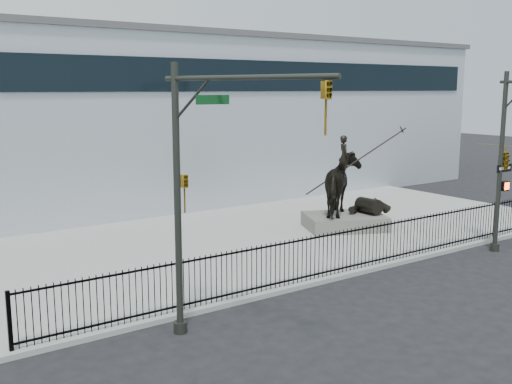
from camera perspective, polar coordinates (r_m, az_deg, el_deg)
ground at (r=20.21m, az=11.11°, el=-8.69°), size 120.00×120.00×0.00m
plaza at (r=25.31m, az=-0.39°, el=-4.53°), size 30.00×12.00×0.15m
building at (r=36.03m, az=-12.32°, el=6.67°), size 44.00×14.00×9.00m
picket_fence at (r=20.79m, az=8.70°, el=-5.49°), size 22.10×0.10×1.50m
statue_plinth at (r=27.10m, az=8.44°, el=-2.81°), size 4.09×3.55×0.64m
equestrian_statue at (r=26.81m, az=8.66°, el=0.68°), size 4.04×3.42×3.73m
traffic_signal_left at (r=14.65m, az=-5.17°, el=0.65°), size 1.52×4.84×7.00m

